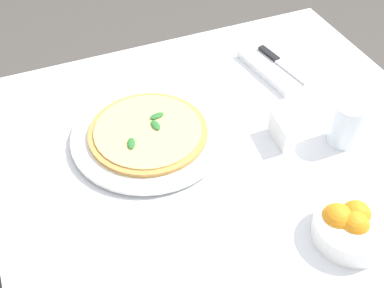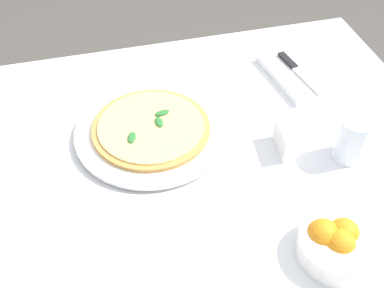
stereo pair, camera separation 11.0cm
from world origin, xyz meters
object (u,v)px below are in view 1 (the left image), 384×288
(napkin_folded, at_px, (279,66))
(menu_card, at_px, (277,132))
(citrus_bowl, at_px, (350,225))
(pizza_plate, at_px, (148,136))
(water_glass_far_left, at_px, (346,126))
(pizza, at_px, (148,131))
(dinner_knife, at_px, (281,63))

(napkin_folded, height_order, menu_card, menu_card)
(citrus_bowl, bearing_deg, pizza_plate, -146.01)
(water_glass_far_left, bearing_deg, menu_card, -111.87)
(pizza, distance_m, water_glass_far_left, 0.45)
(water_glass_far_left, height_order, citrus_bowl, water_glass_far_left)
(pizza_plate, bearing_deg, pizza, 121.70)
(water_glass_far_left, relative_size, citrus_bowl, 0.71)
(citrus_bowl, bearing_deg, menu_card, 179.97)
(pizza, distance_m, citrus_bowl, 0.48)
(pizza, xyz_separation_m, citrus_bowl, (0.40, 0.27, 0.00))
(pizza_plate, bearing_deg, water_glass_far_left, 66.73)
(water_glass_far_left, xyz_separation_m, citrus_bowl, (0.22, -0.14, -0.02))
(dinner_knife, bearing_deg, napkin_folded, 180.00)
(pizza, relative_size, citrus_bowl, 1.84)
(pizza_plate, height_order, water_glass_far_left, water_glass_far_left)
(dinner_knife, bearing_deg, menu_card, -41.55)
(pizza_plate, xyz_separation_m, water_glass_far_left, (0.18, 0.42, 0.04))
(dinner_knife, relative_size, citrus_bowl, 1.30)
(dinner_knife, relative_size, menu_card, 2.17)
(water_glass_far_left, distance_m, dinner_knife, 0.30)
(pizza, bearing_deg, water_glass_far_left, 66.73)
(pizza_plate, relative_size, dinner_knife, 1.83)
(pizza_plate, distance_m, napkin_folded, 0.44)
(pizza_plate, xyz_separation_m, pizza, (-0.00, 0.00, 0.01))
(pizza_plate, height_order, dinner_knife, dinner_knife)
(pizza_plate, distance_m, citrus_bowl, 0.48)
(water_glass_far_left, bearing_deg, napkin_folded, 178.94)
(pizza_plate, relative_size, water_glass_far_left, 3.38)
(citrus_bowl, bearing_deg, water_glass_far_left, 147.05)
(pizza, height_order, citrus_bowl, citrus_bowl)
(pizza_plate, bearing_deg, napkin_folded, 106.43)
(pizza_plate, relative_size, pizza, 1.30)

